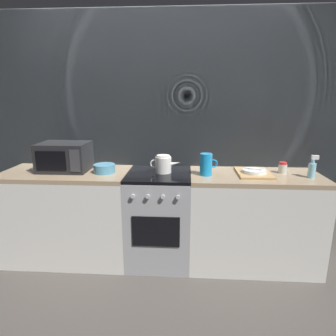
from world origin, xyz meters
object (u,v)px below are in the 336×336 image
microwave (65,157)px  kettle (163,164)px  pitcher (206,164)px  dish_pile (254,172)px  spray_bottle (312,169)px  mixing_bowl (104,168)px  spice_jar (283,168)px  stove_unit (159,217)px

microwave → kettle: microwave is taller
microwave → kettle: bearing=-1.0°
pitcher → dish_pile: bearing=7.8°
dish_pile → spray_bottle: (0.48, -0.09, 0.06)m
pitcher → kettle: bearing=170.3°
kettle → mixing_bowl: kettle is taller
dish_pile → spice_jar: 0.28m
stove_unit → kettle: 0.53m
pitcher → mixing_bowl: bearing=178.4°
kettle → spray_bottle: spray_bottle is taller
pitcher → dish_pile: size_ratio=0.50×
pitcher → spray_bottle: bearing=-1.8°
stove_unit → spray_bottle: 1.46m
pitcher → spray_bottle: (0.92, -0.03, -0.02)m
microwave → mixing_bowl: microwave is taller
dish_pile → mixing_bowl: bearing=-178.6°
stove_unit → kettle: bearing=29.8°
kettle → dish_pile: size_ratio=0.71×
dish_pile → spray_bottle: size_ratio=1.97×
stove_unit → mixing_bowl: bearing=-178.1°
mixing_bowl → dish_pile: 1.39m
microwave → spray_bottle: microwave is taller
mixing_bowl → spray_bottle: (1.87, -0.06, 0.04)m
microwave → pitcher: 1.35m
pitcher → spray_bottle: 0.92m
pitcher → spice_jar: size_ratio=1.90×
pitcher → microwave: bearing=176.4°
kettle → spice_jar: bearing=2.6°
kettle → microwave: bearing=179.0°
spice_jar → kettle: bearing=-177.4°
stove_unit → mixing_bowl: (-0.51, -0.02, 0.49)m
dish_pile → kettle: bearing=179.5°
kettle → spray_bottle: size_ratio=1.40×
microwave → kettle: size_ratio=1.62×
kettle → dish_pile: 0.84m
spray_bottle → stove_unit: bearing=177.0°
dish_pile → pitcher: bearing=-172.2°
kettle → pitcher: 0.40m
microwave → spice_jar: size_ratio=4.38×
spice_jar → dish_pile: bearing=-168.2°
spice_jar → microwave: bearing=-179.1°
microwave → pitcher: size_ratio=2.30×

